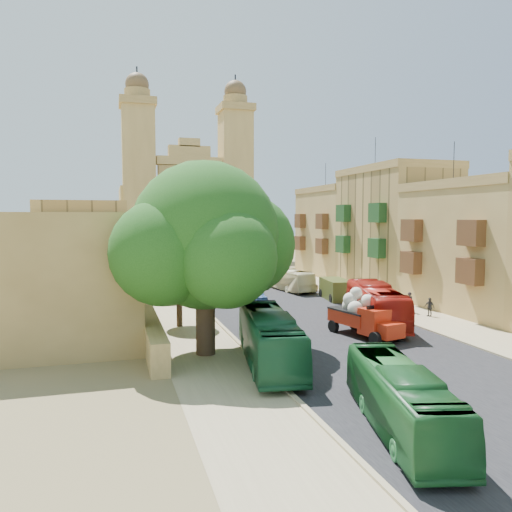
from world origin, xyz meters
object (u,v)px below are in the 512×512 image
street_tree_c (153,259)px  bus_green_north (269,338)px  church (185,210)px  bus_red_east (376,305)px  olive_pickup (336,290)px  bus_green_south (401,399)px  car_white_b (235,271)px  red_truck (364,316)px  car_white_a (240,281)px  car_dkblue (200,269)px  car_cream (296,285)px  street_tree_b (163,270)px  street_tree_d (146,254)px  ficus_tree (207,241)px  pedestrian_a (409,302)px  street_tree_a (179,276)px  pedestrian_c (429,307)px  car_blue_b (200,265)px  bus_cream_east (287,279)px  car_blue_a (257,295)px

street_tree_c → bus_green_north: (3.50, -35.00, -1.67)m
church → bus_red_east: 70.73m
olive_pickup → bus_green_south: bus_green_south is taller
car_white_b → red_truck: bearing=92.7°
car_white_a → car_dkblue: bearing=80.2°
car_white_a → car_cream: (5.14, -4.73, -0.01)m
bus_green_south → bus_green_north: bearing=116.5°
church → street_tree_b: size_ratio=8.17×
olive_pickup → bus_green_north: bearing=-124.4°
street_tree_d → ficus_tree: bearing=-89.2°
street_tree_d → pedestrian_a: size_ratio=2.46×
pedestrian_a → street_tree_a: bearing=20.3°
church → street_tree_d: 32.88m
street_tree_c → olive_pickup: 23.09m
ficus_tree → street_tree_b: (-0.60, 19.99, -3.78)m
car_cream → car_dkblue: size_ratio=1.28×
car_white_b → car_cream: bearing=102.7°
car_white_a → pedestrian_c: size_ratio=2.82×
pedestrian_a → car_blue_b: bearing=-54.6°
car_dkblue → street_tree_c: bearing=-126.0°
bus_green_north → car_cream: size_ratio=2.05×
church → pedestrian_c: church is taller
car_dkblue → pedestrian_a: (11.93, -35.23, 0.30)m
church → car_dkblue: church is taller
street_tree_a → bus_green_north: size_ratio=0.53×
car_white_b → car_dkblue: bearing=-45.3°
bus_green_south → street_tree_b: bearing=113.7°
bus_red_east → car_dkblue: (-6.73, 38.71, -0.95)m
street_tree_c → car_cream: size_ratio=0.92×
church → car_blue_b: (-1.44, -25.62, -8.97)m
street_tree_b → bus_green_north: (3.50, -23.00, -1.51)m
bus_green_north → pedestrian_c: size_ratio=6.77×
bus_green_south → car_white_b: bus_green_south is taller
street_tree_a → car_white_a: 21.19m
ficus_tree → pedestrian_a: 21.34m
bus_cream_east → car_blue_b: bus_cream_east is taller
street_tree_a → car_blue_a: (8.73, 9.29, -3.21)m
car_white_b → pedestrian_a: size_ratio=1.91×
church → red_truck: (1.64, -73.36, -8.06)m
olive_pickup → bus_green_north: 23.03m
street_tree_b → bus_green_north: street_tree_b is taller
street_tree_b → car_cream: size_ratio=0.87×
car_dkblue → pedestrian_c: 39.22m
car_white_b → pedestrian_c: 33.65m
olive_pickup → pedestrian_c: size_ratio=3.26×
bus_green_south → pedestrian_c: size_ratio=5.80×
street_tree_c → pedestrian_a: bearing=-50.9°
car_cream → car_blue_b: size_ratio=1.54×
car_blue_a → ficus_tree: bearing=-119.5°
street_tree_b → bus_red_east: bearing=-47.3°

